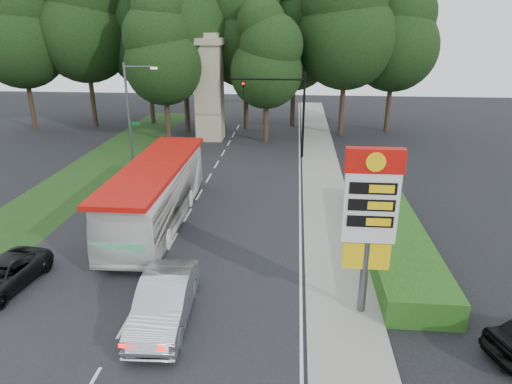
# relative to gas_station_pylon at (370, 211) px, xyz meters

# --- Properties ---
(ground) EXTENTS (120.00, 120.00, 0.00)m
(ground) POSITION_rel_gas_station_pylon_xyz_m (-9.20, -1.99, -4.45)
(ground) COLOR black
(ground) RESTS_ON ground
(road_surface) EXTENTS (14.00, 80.00, 0.02)m
(road_surface) POSITION_rel_gas_station_pylon_xyz_m (-9.20, 10.01, -4.44)
(road_surface) COLOR black
(road_surface) RESTS_ON ground
(sidewalk_right) EXTENTS (3.00, 80.00, 0.12)m
(sidewalk_right) POSITION_rel_gas_station_pylon_xyz_m (-0.70, 10.01, -4.39)
(sidewalk_right) COLOR gray
(sidewalk_right) RESTS_ON ground
(grass_verge_left) EXTENTS (5.00, 50.00, 0.02)m
(grass_verge_left) POSITION_rel_gas_station_pylon_xyz_m (-18.70, 16.01, -4.44)
(grass_verge_left) COLOR #193814
(grass_verge_left) RESTS_ON ground
(hedge) EXTENTS (3.00, 14.00, 1.20)m
(hedge) POSITION_rel_gas_station_pylon_xyz_m (2.30, 6.01, -3.85)
(hedge) COLOR #1F4713
(hedge) RESTS_ON ground
(gas_station_pylon) EXTENTS (2.10, 0.45, 6.85)m
(gas_station_pylon) POSITION_rel_gas_station_pylon_xyz_m (0.00, 0.00, 0.00)
(gas_station_pylon) COLOR #59595E
(gas_station_pylon) RESTS_ON ground
(traffic_signal_mast) EXTENTS (6.10, 0.35, 7.20)m
(traffic_signal_mast) POSITION_rel_gas_station_pylon_xyz_m (-3.52, 22.00, 0.22)
(traffic_signal_mast) COLOR black
(traffic_signal_mast) RESTS_ON ground
(streetlight_signs) EXTENTS (2.75, 0.98, 8.00)m
(streetlight_signs) POSITION_rel_gas_station_pylon_xyz_m (-16.19, 20.01, -0.01)
(streetlight_signs) COLOR #59595E
(streetlight_signs) RESTS_ON ground
(monument) EXTENTS (3.00, 3.00, 10.05)m
(monument) POSITION_rel_gas_station_pylon_xyz_m (-11.20, 28.01, 0.66)
(monument) COLOR #9B8E6E
(monument) RESTS_ON ground
(tree_far_west) EXTENTS (8.96, 8.96, 17.60)m
(tree_far_west) POSITION_rel_gas_station_pylon_xyz_m (-31.20, 31.01, 6.24)
(tree_far_west) COLOR #2D2116
(tree_far_west) RESTS_ON ground
(tree_west_mid) EXTENTS (9.80, 9.80, 19.25)m
(tree_west_mid) POSITION_rel_gas_station_pylon_xyz_m (-25.20, 33.01, 7.24)
(tree_west_mid) COLOR #2D2116
(tree_west_mid) RESTS_ON ground
(tree_west_near) EXTENTS (8.40, 8.40, 16.50)m
(tree_west_near) POSITION_rel_gas_station_pylon_xyz_m (-19.20, 35.01, 5.57)
(tree_west_near) COLOR #2D2116
(tree_west_near) RESTS_ON ground
(tree_center_left) EXTENTS (10.08, 10.08, 19.80)m
(tree_center_left) POSITION_rel_gas_station_pylon_xyz_m (-14.20, 31.01, 7.57)
(tree_center_left) COLOR #2D2116
(tree_center_left) RESTS_ON ground
(tree_center_right) EXTENTS (9.24, 9.24, 18.15)m
(tree_center_right) POSITION_rel_gas_station_pylon_xyz_m (-8.20, 33.01, 6.57)
(tree_center_right) COLOR #2D2116
(tree_center_right) RESTS_ON ground
(tree_east_near) EXTENTS (8.12, 8.12, 15.95)m
(tree_east_near) POSITION_rel_gas_station_pylon_xyz_m (-3.20, 35.01, 5.23)
(tree_east_near) COLOR #2D2116
(tree_east_near) RESTS_ON ground
(tree_east_mid) EXTENTS (9.52, 9.52, 18.70)m
(tree_east_mid) POSITION_rel_gas_station_pylon_xyz_m (1.80, 31.01, 6.91)
(tree_east_mid) COLOR #2D2116
(tree_east_mid) RESTS_ON ground
(tree_far_east) EXTENTS (8.68, 8.68, 17.05)m
(tree_far_east) POSITION_rel_gas_station_pylon_xyz_m (6.80, 33.01, 5.90)
(tree_far_east) COLOR #2D2116
(tree_far_east) RESTS_ON ground
(tree_monument_left) EXTENTS (7.28, 7.28, 14.30)m
(tree_monument_left) POSITION_rel_gas_station_pylon_xyz_m (-15.20, 27.01, 4.23)
(tree_monument_left) COLOR #2D2116
(tree_monument_left) RESTS_ON ground
(tree_monument_right) EXTENTS (6.72, 6.72, 13.20)m
(tree_monument_right) POSITION_rel_gas_station_pylon_xyz_m (-5.70, 27.51, 3.56)
(tree_monument_right) COLOR #2D2116
(tree_monument_right) RESTS_ON ground
(transit_bus) EXTENTS (3.26, 12.74, 3.53)m
(transit_bus) POSITION_rel_gas_station_pylon_xyz_m (-10.66, 7.97, -2.68)
(transit_bus) COLOR white
(transit_bus) RESTS_ON ground
(sedan_silver) EXTENTS (2.16, 5.49, 1.78)m
(sedan_silver) POSITION_rel_gas_station_pylon_xyz_m (-7.70, -1.23, -3.56)
(sedan_silver) COLOR #ABAEB3
(sedan_silver) RESTS_ON ground
(suv_charcoal) EXTENTS (2.71, 4.93, 1.31)m
(suv_charcoal) POSITION_rel_gas_station_pylon_xyz_m (-15.40, 0.40, -3.79)
(suv_charcoal) COLOR black
(suv_charcoal) RESTS_ON ground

